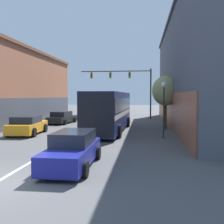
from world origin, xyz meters
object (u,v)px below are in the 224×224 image
object	(u,v)px
parked_car_left_far	(62,118)
hatchback_foreground	(73,150)
street_tree_near	(166,91)
street_lamp	(164,102)
bus	(110,109)
parked_car_left_mid	(27,125)
parked_car_left_near	(86,111)
traffic_signal_gantry	(127,81)

from	to	relation	value
parked_car_left_far	hatchback_foreground	bearing A→B (deg)	-154.19
street_tree_near	hatchback_foreground	bearing A→B (deg)	-110.40
hatchback_foreground	street_lamp	size ratio (longest dim) A/B	1.15
bus	parked_car_left_mid	world-z (taller)	bus
parked_car_left_mid	street_tree_near	size ratio (longest dim) A/B	0.94
parked_car_left_near	traffic_signal_gantry	bearing A→B (deg)	-129.85
parked_car_left_near	street_tree_near	world-z (taller)	street_tree_near
parked_car_left_near	traffic_signal_gantry	size ratio (longest dim) A/B	0.46
bus	parked_car_left_near	bearing A→B (deg)	20.36
bus	hatchback_foreground	bearing A→B (deg)	-178.59
hatchback_foreground	street_lamp	bearing A→B (deg)	-28.68
parked_car_left_near	street_tree_near	xyz separation A→B (m)	(10.68, -15.78, 2.75)
hatchback_foreground	traffic_signal_gantry	world-z (taller)	traffic_signal_gantry
street_lamp	traffic_signal_gantry	bearing A→B (deg)	103.00
hatchback_foreground	parked_car_left_mid	distance (m)	10.45
street_lamp	street_tree_near	bearing A→B (deg)	83.97
street_lamp	street_tree_near	world-z (taller)	street_tree_near
parked_car_left_near	street_tree_near	size ratio (longest dim) A/B	0.90
parked_car_left_near	parked_car_left_far	size ratio (longest dim) A/B	0.95
bus	parked_car_left_mid	size ratio (longest dim) A/B	2.46
hatchback_foreground	street_lamp	xyz separation A→B (m)	(4.35, 8.06, 1.87)
hatchback_foreground	parked_car_left_far	xyz separation A→B (m)	(-5.80, 16.79, -0.07)
parked_car_left_near	street_lamp	bearing A→B (deg)	-155.24
parked_car_left_mid	parked_car_left_far	xyz separation A→B (m)	(0.16, 8.21, -0.07)
parked_car_left_far	bus	bearing A→B (deg)	-126.93
parked_car_left_near	parked_car_left_far	distance (m)	12.12
traffic_signal_gantry	parked_car_left_far	bearing A→B (deg)	-133.54
parked_car_left_far	street_lamp	xyz separation A→B (m)	(10.15, -8.73, 1.94)
hatchback_foreground	parked_car_left_near	xyz separation A→B (m)	(-5.79, 28.91, -0.03)
parked_car_left_near	street_lamp	xyz separation A→B (m)	(10.14, -20.85, 1.90)
traffic_signal_gantry	street_lamp	distance (m)	16.19
parked_car_left_near	parked_car_left_mid	size ratio (longest dim) A/B	0.95
bus	street_tree_near	xyz separation A→B (m)	(4.77, 1.99, 1.58)
bus	street_lamp	bearing A→B (deg)	-124.05
bus	parked_car_left_far	bearing A→B (deg)	48.30
bus	street_tree_near	size ratio (longest dim) A/B	2.32
parked_car_left_far	street_tree_near	world-z (taller)	street_tree_near
hatchback_foreground	street_tree_near	xyz separation A→B (m)	(4.88, 13.13, 2.72)
hatchback_foreground	parked_car_left_far	size ratio (longest dim) A/B	1.00
bus	street_tree_near	bearing A→B (deg)	-65.43
bus	parked_car_left_near	size ratio (longest dim) A/B	2.59
street_lamp	parked_car_left_mid	bearing A→B (deg)	177.11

